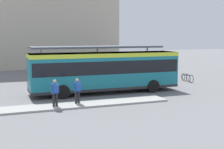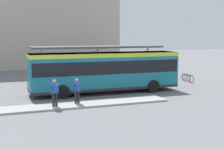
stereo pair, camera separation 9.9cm
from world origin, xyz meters
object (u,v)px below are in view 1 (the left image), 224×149
object	(u,v)px
bicycle_green	(186,77)
potted_planter_far_side	(84,78)
pedestrian_waiting	(77,89)
potted_planter_near_shelter	(100,77)
pedestrian_companion	(55,91)
city_bus	(105,69)
bicycle_blue	(188,78)

from	to	relation	value
bicycle_green	potted_planter_far_side	world-z (taller)	potted_planter_far_side
pedestrian_waiting	potted_planter_near_shelter	xyz separation A→B (m)	(4.07, 7.65, -0.34)
pedestrian_companion	potted_planter_near_shelter	xyz separation A→B (m)	(5.56, 8.04, -0.37)
pedestrian_waiting	potted_planter_far_side	xyz separation A→B (m)	(2.57, 7.63, -0.37)
city_bus	potted_planter_near_shelter	world-z (taller)	city_bus
bicycle_blue	potted_planter_near_shelter	xyz separation A→B (m)	(-8.30, 1.68, 0.32)
city_bus	bicycle_blue	distance (m)	9.68
pedestrian_waiting	potted_planter_near_shelter	distance (m)	8.68
bicycle_blue	pedestrian_waiting	bearing A→B (deg)	-65.43
city_bus	pedestrian_waiting	world-z (taller)	city_bus
potted_planter_far_side	bicycle_green	bearing A→B (deg)	-5.29
bicycle_green	pedestrian_companion	bearing A→B (deg)	117.86
city_bus	potted_planter_far_side	xyz separation A→B (m)	(-0.55, 4.12, -1.16)
city_bus	potted_planter_near_shelter	distance (m)	4.39
pedestrian_waiting	pedestrian_companion	world-z (taller)	pedestrian_companion
pedestrian_companion	potted_planter_far_side	size ratio (longest dim) A/B	1.31
pedestrian_waiting	bicycle_blue	distance (m)	13.76
bicycle_green	potted_planter_far_side	xyz separation A→B (m)	(-10.06, 0.93, 0.32)
pedestrian_waiting	potted_planter_near_shelter	world-z (taller)	pedestrian_waiting
bicycle_green	pedestrian_waiting	bearing A→B (deg)	119.14
bicycle_blue	city_bus	bearing A→B (deg)	-76.33
city_bus	potted_planter_near_shelter	bearing A→B (deg)	77.38
city_bus	bicycle_green	distance (m)	10.14
city_bus	pedestrian_waiting	distance (m)	4.77
potted_planter_near_shelter	pedestrian_waiting	bearing A→B (deg)	-118.01
city_bus	bicycle_blue	size ratio (longest dim) A/B	6.48
pedestrian_waiting	bicycle_blue	xyz separation A→B (m)	(12.37, 5.97, -0.66)
pedestrian_companion	bicycle_green	size ratio (longest dim) A/B	1.03
bicycle_blue	potted_planter_near_shelter	distance (m)	8.48
bicycle_blue	potted_planter_far_side	distance (m)	9.95
pedestrian_waiting	potted_planter_far_side	bearing A→B (deg)	-25.04
city_bus	bicycle_green	world-z (taller)	city_bus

